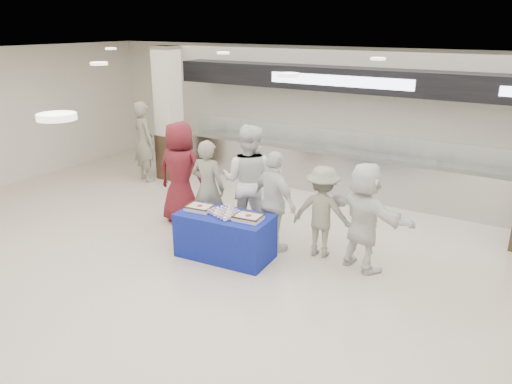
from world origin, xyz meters
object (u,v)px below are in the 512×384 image
Objects in this scene: civilian_maroon at (181,173)px; chef_tall at (248,181)px; soldier_a at (208,188)px; soldier_b at (322,212)px; display_table at (225,236)px; sheet_cake_left at (200,207)px; sheet_cake_right at (248,217)px; chef_short at (274,202)px; civilian_white at (364,217)px; soldier_bg at (144,142)px; cupcake_tray at (226,213)px.

civilian_maroon is 1.44m from chef_tall.
soldier_a reaches higher than soldier_b.
civilian_maroon reaches higher than soldier_b.
civilian_maroon is at bearing 147.64° from display_table.
chef_tall is (-0.19, 1.02, 0.65)m from display_table.
sheet_cake_left is (-0.48, -0.03, 0.42)m from display_table.
display_table is 0.61m from sheet_cake_right.
chef_tall reaches higher than sheet_cake_right.
chef_tall is at bearing 178.47° from civilian_maroon.
sheet_cake_right is 1.41m from soldier_a.
sheet_cake_left is 1.46m from civilian_maroon.
civilian_maroon reaches higher than chef_short.
soldier_b is at bearing 27.62° from sheet_cake_left.
display_table is 2.27m from civilian_white.
sheet_cake_left is 0.27× the size of civilian_white.
chef_tall reaches higher than soldier_a.
soldier_a is 3.79m from soldier_bg.
sheet_cake_right is 0.24× the size of soldier_bg.
chef_tall is at bearing 101.91° from cupcake_tray.
civilian_maroon reaches higher than display_table.
display_table is 1.01× the size of soldier_b.
chef_short is 5.03m from soldier_bg.
soldier_a is (-0.84, 0.64, 0.10)m from cupcake_tray.
cupcake_tray is at bearing 170.04° from soldier_bg.
chef_tall is 1.05× the size of soldier_bg.
chef_tall is 4.19m from soldier_bg.
chef_tall reaches higher than soldier_b.
soldier_b is (0.76, 0.26, -0.10)m from chef_short.
display_table is 1.15m from soldier_a.
soldier_a is at bearing 142.44° from cupcake_tray.
display_table is at bearing 169.92° from soldier_bg.
chef_short is at bearing 173.17° from soldier_a.
soldier_b is (1.29, 0.91, -0.02)m from cupcake_tray.
chef_short is at bearing 44.46° from display_table.
soldier_bg is (-3.64, 2.51, 0.18)m from sheet_cake_left.
soldier_b is at bearing 172.89° from civilian_maroon.
civilian_white reaches higher than soldier_b.
chef_short is (0.12, 0.63, 0.07)m from sheet_cake_right.
sheet_cake_right is 5.19m from soldier_bg.
chef_short reaches higher than sheet_cake_left.
soldier_b reaches higher than display_table.
soldier_a is at bearing 157.09° from civilian_maroon.
chef_tall reaches higher than civilian_white.
soldier_bg is (-5.44, 1.57, 0.20)m from soldier_b.
soldier_a is 0.86× the size of chef_tall.
sheet_cake_left is 0.23× the size of chef_tall.
soldier_bg is (-3.31, 1.84, 0.09)m from soldier_a.
sheet_cake_right is at bearing -2.21° from display_table.
sheet_cake_right is 1.80m from civilian_white.
soldier_a reaches higher than cupcake_tray.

